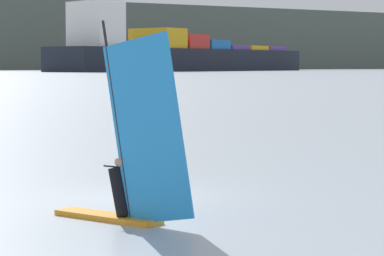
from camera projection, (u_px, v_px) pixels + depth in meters
ground_plane at (136, 198)px, 21.91m from camera, size 4000.00×4000.00×0.00m
windsurfer at (130, 166)px, 18.34m from camera, size 2.03×3.41×4.39m
cargo_ship at (180, 54)px, 463.47m from camera, size 178.62×107.04×39.60m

